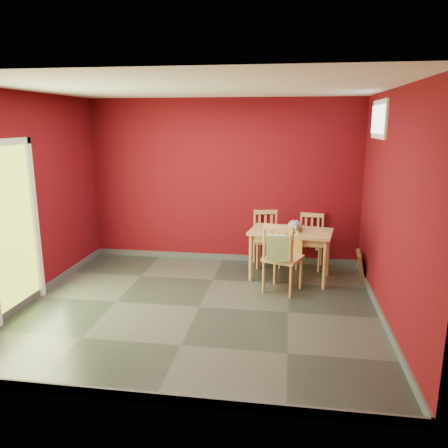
# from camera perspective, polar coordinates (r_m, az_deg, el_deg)

# --- Properties ---
(ground) EXTENTS (4.50, 4.50, 0.00)m
(ground) POSITION_cam_1_polar(r_m,az_deg,el_deg) (5.72, -3.20, -10.76)
(ground) COLOR #2D342D
(ground) RESTS_ON ground
(room_shell) EXTENTS (4.50, 4.50, 4.50)m
(room_shell) POSITION_cam_1_polar(r_m,az_deg,el_deg) (5.70, -3.20, -10.30)
(room_shell) COLOR #53080F
(room_shell) RESTS_ON ground
(doorway) EXTENTS (0.06, 1.01, 2.13)m
(doorway) POSITION_cam_1_polar(r_m,az_deg,el_deg) (5.88, -26.00, 0.11)
(doorway) COLOR #B7D838
(doorway) RESTS_ON ground
(window) EXTENTS (0.05, 0.90, 0.50)m
(window) POSITION_cam_1_polar(r_m,az_deg,el_deg) (6.22, 19.60, 12.75)
(window) COLOR white
(window) RESTS_ON room_shell
(outlet_plate) EXTENTS (0.08, 0.02, 0.12)m
(outlet_plate) POSITION_cam_1_polar(r_m,az_deg,el_deg) (7.40, 12.19, -2.93)
(outlet_plate) COLOR silver
(outlet_plate) RESTS_ON room_shell
(dining_table) EXTENTS (1.29, 0.87, 0.75)m
(dining_table) POSITION_cam_1_polar(r_m,az_deg,el_deg) (6.58, 8.71, -1.62)
(dining_table) COLOR tan
(dining_table) RESTS_ON ground
(table_runner) EXTENTS (0.43, 0.73, 0.35)m
(table_runner) POSITION_cam_1_polar(r_m,az_deg,el_deg) (6.46, 8.72, -1.53)
(table_runner) COLOR gold
(table_runner) RESTS_ON dining_table
(chair_far_left) EXTENTS (0.50, 0.50, 0.91)m
(chair_far_left) POSITION_cam_1_polar(r_m,az_deg,el_deg) (7.20, 5.58, -1.79)
(chair_far_left) COLOR tan
(chair_far_left) RESTS_ON ground
(chair_far_right) EXTENTS (0.47, 0.47, 0.88)m
(chair_far_right) POSITION_cam_1_polar(r_m,az_deg,el_deg) (7.21, 11.20, -2.10)
(chair_far_right) COLOR tan
(chair_far_right) RESTS_ON ground
(chair_near) EXTENTS (0.60, 0.60, 0.99)m
(chair_near) POSITION_cam_1_polar(r_m,az_deg,el_deg) (6.07, 7.55, -4.28)
(chair_near) COLOR tan
(chair_near) RESTS_ON ground
(tote_bag) EXTENTS (0.30, 0.18, 0.42)m
(tote_bag) POSITION_cam_1_polar(r_m,az_deg,el_deg) (5.80, 7.03, -3.11)
(tote_bag) COLOR #88A66A
(tote_bag) RESTS_ON chair_near
(cat) EXTENTS (0.34, 0.48, 0.22)m
(cat) POSITION_cam_1_polar(r_m,az_deg,el_deg) (6.51, 9.24, 0.03)
(cat) COLOR slate
(cat) RESTS_ON table_runner
(picture_frame) EXTENTS (0.18, 0.43, 0.43)m
(picture_frame) POSITION_cam_1_polar(r_m,az_deg,el_deg) (6.88, 17.39, -5.24)
(picture_frame) COLOR brown
(picture_frame) RESTS_ON ground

